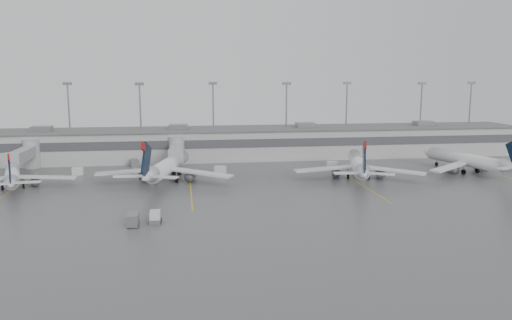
{
  "coord_description": "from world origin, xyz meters",
  "views": [
    {
      "loc": [
        -18.69,
        -77.12,
        22.17
      ],
      "look_at": [
        -3.87,
        24.0,
        5.0
      ],
      "focal_mm": 35.0,
      "sensor_mm": 36.0,
      "label": 1
    }
  ],
  "objects": [
    {
      "name": "gse_uld_b",
      "position": [
        -10.45,
        35.87,
        0.88
      ],
      "size": [
        2.87,
        2.33,
        1.76
      ],
      "primitive_type": "cube",
      "rotation": [
        0.0,
        0.0,
        -0.31
      ],
      "color": "silver",
      "rests_on": "ground"
    },
    {
      "name": "jet_bridge_right",
      "position": [
        -20.5,
        45.72,
        3.87
      ],
      "size": [
        4.0,
        17.2,
        7.0
      ],
      "color": "gray",
      "rests_on": "ground"
    },
    {
      "name": "terminal",
      "position": [
        -0.01,
        57.98,
        4.17
      ],
      "size": [
        152.0,
        17.0,
        9.45
      ],
      "color": "#ACACA7",
      "rests_on": "ground"
    },
    {
      "name": "cone_d",
      "position": [
        55.78,
        36.88,
        0.35
      ],
      "size": [
        0.44,
        0.44,
        0.7
      ],
      "primitive_type": "cone",
      "color": "#DE6804",
      "rests_on": "ground"
    },
    {
      "name": "baggage_cart",
      "position": [
        -26.49,
        -3.01,
        0.97
      ],
      "size": [
        1.67,
        2.9,
        1.85
      ],
      "rotation": [
        0.0,
        0.0,
        -0.01
      ],
      "color": "slate",
      "rests_on": "ground"
    },
    {
      "name": "gse_loader",
      "position": [
        -30.9,
        47.75,
        0.92
      ],
      "size": [
        2.5,
        3.31,
        1.84
      ],
      "primitive_type": "cube",
      "rotation": [
        0.0,
        0.0,
        0.24
      ],
      "color": "slate",
      "rests_on": "ground"
    },
    {
      "name": "stand_markings",
      "position": [
        -0.0,
        24.0,
        0.01
      ],
      "size": [
        105.25,
        40.0,
        0.01
      ],
      "color": "yellow",
      "rests_on": "ground"
    },
    {
      "name": "jet_mid_right",
      "position": [
        19.05,
        25.77,
        3.18
      ],
      "size": [
        27.24,
        30.95,
        10.25
      ],
      "rotation": [
        0.0,
        0.0,
        -0.27
      ],
      "color": "white",
      "rests_on": "ground"
    },
    {
      "name": "jet_mid_left",
      "position": [
        -22.4,
        28.56,
        3.31
      ],
      "size": [
        28.54,
        32.38,
        10.66
      ],
      "rotation": [
        0.0,
        0.0,
        -0.24
      ],
      "color": "white",
      "rests_on": "ground"
    },
    {
      "name": "ground",
      "position": [
        0.0,
        0.0,
        0.0
      ],
      "size": [
        260.0,
        260.0,
        0.0
      ],
      "primitive_type": "plane",
      "color": "#535356",
      "rests_on": "ground"
    },
    {
      "name": "jet_far_right",
      "position": [
        46.62,
        28.07,
        3.06
      ],
      "size": [
        26.31,
        29.86,
        9.84
      ],
      "rotation": [
        0.0,
        0.0,
        0.25
      ],
      "color": "white",
      "rests_on": "ground"
    },
    {
      "name": "cone_c",
      "position": [
        19.64,
        40.15,
        0.35
      ],
      "size": [
        0.43,
        0.43,
        0.69
      ],
      "primitive_type": "cone",
      "color": "#DE6804",
      "rests_on": "ground"
    },
    {
      "name": "baggage_tug",
      "position": [
        -23.29,
        -1.81,
        0.71
      ],
      "size": [
        1.86,
        2.85,
        1.82
      ],
      "rotation": [
        0.0,
        0.0,
        -0.01
      ],
      "color": "silver",
      "rests_on": "ground"
    },
    {
      "name": "cone_a",
      "position": [
        -50.2,
        30.29,
        0.38
      ],
      "size": [
        0.48,
        0.48,
        0.76
      ],
      "primitive_type": "cone",
      "color": "#DE6804",
      "rests_on": "ground"
    },
    {
      "name": "cone_b",
      "position": [
        -25.59,
        37.33,
        0.4
      ],
      "size": [
        0.5,
        0.5,
        0.8
      ],
      "primitive_type": "cone",
      "color": "#DE6804",
      "rests_on": "ground"
    },
    {
      "name": "gse_uld_c",
      "position": [
        16.8,
        37.65,
        0.9
      ],
      "size": [
        2.78,
        2.07,
        1.81
      ],
      "primitive_type": "cube",
      "rotation": [
        0.0,
        0.0,
        -0.15
      ],
      "color": "silver",
      "rests_on": "ground"
    },
    {
      "name": "light_masts",
      "position": [
        0.0,
        63.75,
        12.03
      ],
      "size": [
        142.4,
        8.0,
        20.6
      ],
      "color": "gray",
      "rests_on": "ground"
    },
    {
      "name": "jet_bridge_left",
      "position": [
        -55.5,
        45.72,
        3.87
      ],
      "size": [
        4.0,
        17.2,
        7.0
      ],
      "color": "gray",
      "rests_on": "ground"
    },
    {
      "name": "jet_far_left",
      "position": [
        -52.78,
        26.56,
        2.74
      ],
      "size": [
        23.34,
        26.56,
        8.83
      ],
      "rotation": [
        0.0,
        0.0,
        0.29
      ],
      "color": "white",
      "rests_on": "ground"
    },
    {
      "name": "gse_uld_a",
      "position": [
        -42.7,
        39.02,
        0.84
      ],
      "size": [
        2.38,
        1.6,
        1.68
      ],
      "primitive_type": "cube",
      "rotation": [
        0.0,
        0.0,
        0.01
      ],
      "color": "silver",
      "rests_on": "ground"
    }
  ]
}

